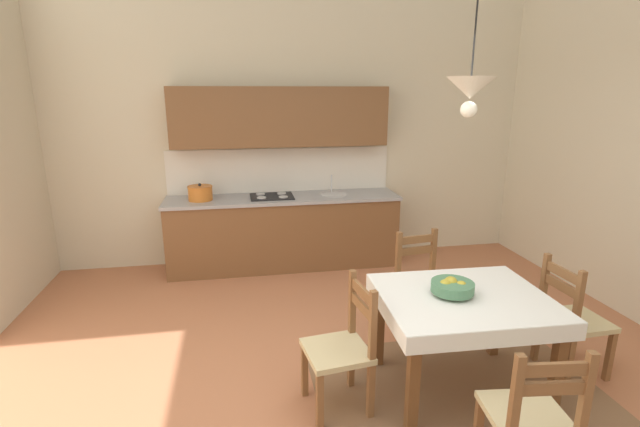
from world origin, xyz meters
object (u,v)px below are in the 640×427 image
(dining_table, at_px, (463,313))
(pendant_lamp, at_px, (470,89))
(dining_chair_camera_side, at_px, (531,420))
(dining_chair_kitchen_side, at_px, (422,286))
(dining_chair_tv_side, at_px, (342,349))
(fruit_bowl, at_px, (452,287))
(kitchen_cabinetry, at_px, (283,199))
(dining_chair_window_side, at_px, (572,320))

(dining_table, bearing_deg, pendant_lamp, 96.59)
(dining_chair_camera_side, bearing_deg, dining_table, 87.07)
(dining_chair_kitchen_side, relative_size, dining_chair_camera_side, 1.00)
(dining_chair_tv_side, bearing_deg, fruit_bowl, 3.80)
(kitchen_cabinetry, relative_size, dining_chair_kitchen_side, 3.05)
(dining_chair_kitchen_side, bearing_deg, dining_chair_tv_side, -137.04)
(kitchen_cabinetry, xyz_separation_m, dining_table, (1.01, -2.75, -0.24))
(fruit_bowl, relative_size, pendant_lamp, 0.37)
(dining_chair_camera_side, xyz_separation_m, fruit_bowl, (-0.04, 0.92, 0.37))
(dining_chair_tv_side, distance_m, dining_chair_camera_side, 1.21)
(dining_chair_kitchen_side, xyz_separation_m, pendant_lamp, (-0.08, -0.73, 1.72))
(dining_table, relative_size, pendant_lamp, 1.51)
(kitchen_cabinetry, distance_m, dining_chair_kitchen_side, 2.21)
(kitchen_cabinetry, relative_size, dining_chair_window_side, 3.05)
(dining_chair_kitchen_side, height_order, pendant_lamp, pendant_lamp)
(kitchen_cabinetry, height_order, pendant_lamp, pendant_lamp)
(dining_chair_camera_side, height_order, fruit_bowl, dining_chair_camera_side)
(dining_table, relative_size, dining_chair_camera_side, 1.30)
(dining_table, distance_m, pendant_lamp, 1.55)
(dining_table, distance_m, dining_chair_tv_side, 0.90)
(kitchen_cabinetry, height_order, fruit_bowl, kitchen_cabinetry)
(dining_chair_window_side, bearing_deg, kitchen_cabinetry, 125.97)
(dining_chair_tv_side, height_order, pendant_lamp, pendant_lamp)
(dining_chair_kitchen_side, bearing_deg, dining_table, -94.02)
(dining_chair_tv_side, height_order, fruit_bowl, dining_chair_tv_side)
(dining_chair_kitchen_side, distance_m, dining_chair_window_side, 1.20)
(dining_chair_tv_side, distance_m, fruit_bowl, 0.89)
(dining_table, bearing_deg, dining_chair_window_side, 3.44)
(dining_chair_tv_side, xyz_separation_m, dining_chair_window_side, (1.83, 0.08, 0.00))
(dining_chair_kitchen_side, distance_m, fruit_bowl, 0.92)
(dining_chair_tv_side, bearing_deg, dining_chair_kitchen_side, 42.96)
(kitchen_cabinetry, bearing_deg, dining_table, -69.92)
(dining_table, bearing_deg, dining_chair_camera_side, -92.93)
(dining_chair_camera_side, relative_size, fruit_bowl, 3.10)
(dining_chair_tv_side, height_order, dining_chair_window_side, same)
(pendant_lamp, bearing_deg, dining_chair_window_side, -4.35)
(kitchen_cabinetry, xyz_separation_m, dining_chair_tv_side, (0.12, -2.77, -0.41))
(fruit_bowl, bearing_deg, dining_chair_tv_side, -176.20)
(dining_chair_window_side, bearing_deg, fruit_bowl, -178.57)
(kitchen_cabinetry, xyz_separation_m, dining_chair_kitchen_side, (1.07, -1.89, -0.41))
(dining_chair_window_side, xyz_separation_m, pendant_lamp, (-0.96, 0.07, 1.72))
(kitchen_cabinetry, bearing_deg, dining_chair_kitchen_side, -60.61)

